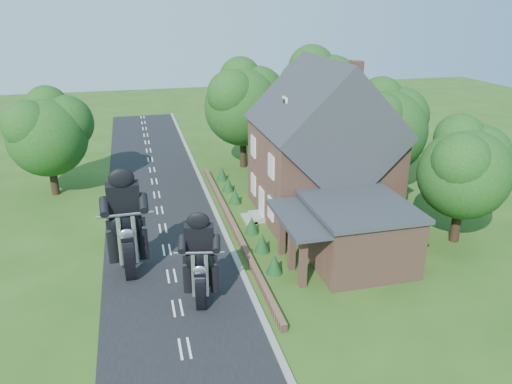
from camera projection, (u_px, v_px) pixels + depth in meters
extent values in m
plane|color=#284C15|center=(172.00, 276.00, 26.04)|extent=(120.00, 120.00, 0.00)
cube|color=black|center=(172.00, 276.00, 26.03)|extent=(7.00, 80.00, 0.02)
cube|color=gray|center=(240.00, 267.00, 26.85)|extent=(0.30, 80.00, 0.12)
cube|color=brown|center=(233.00, 225.00, 31.47)|extent=(0.30, 22.00, 0.40)
cube|color=brown|center=(321.00, 170.00, 32.79)|extent=(8.00, 8.00, 6.00)
cube|color=#292B31|center=(323.00, 126.00, 31.71)|extent=(8.48, 8.64, 8.48)
cube|color=brown|center=(356.00, 74.00, 31.02)|extent=(0.60, 0.90, 1.60)
cube|color=white|center=(285.00, 104.00, 30.57)|extent=(0.12, 0.80, 0.90)
cube|color=black|center=(284.00, 104.00, 30.56)|extent=(0.04, 0.55, 0.65)
cube|color=white|center=(261.00, 204.00, 32.56)|extent=(0.10, 1.10, 2.10)
cube|color=gray|center=(256.00, 217.00, 32.81)|extent=(0.80, 1.60, 0.30)
cube|color=gray|center=(249.00, 219.00, 32.72)|extent=(0.80, 1.60, 0.15)
cube|color=white|center=(271.00, 209.00, 30.37)|extent=(0.10, 1.10, 1.40)
cube|color=black|center=(270.00, 209.00, 30.37)|extent=(0.04, 0.92, 1.22)
cube|color=white|center=(253.00, 184.00, 34.35)|extent=(0.10, 1.10, 1.40)
cube|color=black|center=(253.00, 184.00, 34.35)|extent=(0.04, 0.92, 1.22)
cube|color=white|center=(271.00, 167.00, 29.40)|extent=(0.10, 1.10, 1.40)
cube|color=black|center=(271.00, 167.00, 29.40)|extent=(0.04, 0.92, 1.22)
cube|color=white|center=(253.00, 147.00, 33.38)|extent=(0.10, 1.10, 1.40)
cube|color=black|center=(253.00, 147.00, 33.38)|extent=(0.04, 0.92, 1.22)
cube|color=brown|center=(357.00, 234.00, 27.03)|extent=(5.00, 5.60, 3.20)
cube|color=#292B31|center=(359.00, 205.00, 26.41)|extent=(5.30, 5.94, 0.24)
cube|color=#292B31|center=(304.00, 217.00, 25.83)|extent=(2.60, 5.32, 0.22)
cube|color=brown|center=(303.00, 262.00, 24.62)|extent=(0.35, 0.35, 2.80)
cube|color=brown|center=(292.00, 245.00, 26.25)|extent=(0.35, 0.35, 2.80)
cube|color=brown|center=(282.00, 231.00, 27.88)|extent=(0.35, 0.35, 2.80)
cylinder|color=black|center=(460.00, 219.00, 29.42)|extent=(0.56, 0.56, 2.80)
sphere|color=#174012|center=(467.00, 174.00, 28.40)|extent=(5.20, 5.20, 5.20)
sphere|color=#174012|center=(481.00, 156.00, 28.86)|extent=(3.74, 3.74, 3.74)
sphere|color=#174012|center=(465.00, 161.00, 27.12)|extent=(3.22, 3.22, 3.22)
sphere|color=#174012|center=(462.00, 138.00, 28.71)|extent=(2.86, 2.86, 2.86)
cylinder|color=black|center=(384.00, 173.00, 36.96)|extent=(0.56, 0.56, 3.00)
sphere|color=#174012|center=(388.00, 131.00, 35.83)|extent=(6.00, 6.00, 6.00)
sphere|color=#174012|center=(402.00, 116.00, 36.36)|extent=(4.32, 4.32, 4.32)
sphere|color=#174012|center=(382.00, 118.00, 34.34)|extent=(3.72, 3.72, 3.72)
sphere|color=#174012|center=(384.00, 99.00, 36.18)|extent=(3.30, 3.30, 3.30)
cylinder|color=black|center=(316.00, 145.00, 43.07)|extent=(0.56, 0.56, 3.60)
sphere|color=#174012|center=(318.00, 101.00, 41.71)|extent=(7.20, 7.20, 7.20)
sphere|color=#174012|center=(334.00, 86.00, 42.34)|extent=(5.18, 5.18, 5.18)
sphere|color=#174012|center=(309.00, 86.00, 39.92)|extent=(4.46, 4.46, 4.46)
sphere|color=#174012|center=(315.00, 68.00, 42.13)|extent=(3.96, 3.96, 3.96)
cylinder|color=black|center=(246.00, 147.00, 42.63)|extent=(0.56, 0.56, 3.40)
sphere|color=#174012|center=(246.00, 107.00, 41.39)|extent=(6.40, 6.40, 6.40)
sphere|color=#174012|center=(261.00, 94.00, 41.95)|extent=(4.61, 4.61, 4.61)
sphere|color=#174012|center=(235.00, 94.00, 39.80)|extent=(3.97, 3.97, 3.97)
sphere|color=#174012|center=(244.00, 78.00, 41.76)|extent=(3.52, 3.52, 3.52)
cylinder|color=black|center=(57.00, 176.00, 36.60)|extent=(0.56, 0.56, 2.80)
sphere|color=#174012|center=(51.00, 137.00, 35.54)|extent=(5.60, 5.60, 5.60)
sphere|color=#174012|center=(69.00, 123.00, 36.03)|extent=(4.03, 4.03, 4.03)
sphere|color=#174012|center=(32.00, 125.00, 34.15)|extent=(3.47, 3.47, 3.47)
sphere|color=#174012|center=(50.00, 107.00, 35.87)|extent=(3.08, 3.08, 3.08)
cone|color=#113717|center=(274.00, 264.00, 26.15)|extent=(0.90, 0.90, 1.10)
cone|color=#113717|center=(262.00, 243.00, 28.41)|extent=(0.90, 0.90, 1.10)
cone|color=#113717|center=(252.00, 225.00, 30.67)|extent=(0.90, 0.90, 1.10)
cone|color=#113717|center=(235.00, 196.00, 35.19)|extent=(0.90, 0.90, 1.10)
cone|color=#113717|center=(228.00, 184.00, 37.45)|extent=(0.90, 0.90, 1.10)
cone|color=#113717|center=(222.00, 174.00, 39.72)|extent=(0.90, 0.90, 1.10)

